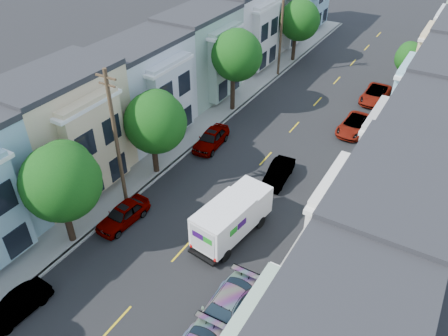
% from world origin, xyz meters
% --- Properties ---
extents(ground, '(160.00, 160.00, 0.00)m').
position_xyz_m(ground, '(0.00, 0.00, 0.00)').
color(ground, black).
rests_on(ground, ground).
extents(road_slab, '(12.00, 70.00, 0.02)m').
position_xyz_m(road_slab, '(0.00, 15.00, 0.01)').
color(road_slab, black).
rests_on(road_slab, ground).
extents(curb_left, '(0.30, 70.00, 0.15)m').
position_xyz_m(curb_left, '(-6.05, 15.00, 0.07)').
color(curb_left, gray).
rests_on(curb_left, ground).
extents(curb_right, '(0.30, 70.00, 0.15)m').
position_xyz_m(curb_right, '(6.05, 15.00, 0.07)').
color(curb_right, gray).
rests_on(curb_right, ground).
extents(sidewalk_left, '(2.60, 70.00, 0.15)m').
position_xyz_m(sidewalk_left, '(-7.35, 15.00, 0.07)').
color(sidewalk_left, gray).
rests_on(sidewalk_left, ground).
extents(sidewalk_right, '(2.60, 70.00, 0.15)m').
position_xyz_m(sidewalk_right, '(7.35, 15.00, 0.07)').
color(sidewalk_right, gray).
rests_on(sidewalk_right, ground).
extents(centerline, '(0.12, 70.00, 0.01)m').
position_xyz_m(centerline, '(0.00, 15.00, 0.00)').
color(centerline, gold).
rests_on(centerline, ground).
extents(townhouse_row_left, '(5.00, 70.00, 8.50)m').
position_xyz_m(townhouse_row_left, '(-11.15, 15.00, 0.00)').
color(townhouse_row_left, '#B5B3AF').
rests_on(townhouse_row_left, ground).
extents(townhouse_row_right, '(5.00, 70.00, 8.50)m').
position_xyz_m(townhouse_row_right, '(11.15, 15.00, 0.00)').
color(townhouse_row_right, '#B5B3AF').
rests_on(townhouse_row_right, ground).
extents(tree_b, '(4.70, 4.70, 7.25)m').
position_xyz_m(tree_b, '(-6.30, -2.85, 4.88)').
color(tree_b, black).
rests_on(tree_b, ground).
extents(tree_c, '(4.62, 4.62, 6.90)m').
position_xyz_m(tree_c, '(-6.30, 5.94, 4.58)').
color(tree_c, black).
rests_on(tree_c, ground).
extents(tree_d, '(4.70, 4.70, 8.01)m').
position_xyz_m(tree_d, '(-6.30, 18.03, 5.64)').
color(tree_d, black).
rests_on(tree_d, ground).
extents(tree_e, '(4.70, 4.70, 7.30)m').
position_xyz_m(tree_e, '(-6.30, 32.94, 4.93)').
color(tree_e, black).
rests_on(tree_e, ground).
extents(tree_far_r, '(3.10, 3.10, 5.53)m').
position_xyz_m(tree_far_r, '(6.89, 29.95, 3.93)').
color(tree_far_r, black).
rests_on(tree_far_r, ground).
extents(utility_pole_near, '(1.60, 0.26, 10.00)m').
position_xyz_m(utility_pole_near, '(-6.30, 2.00, 5.15)').
color(utility_pole_near, '#42301E').
rests_on(utility_pole_near, ground).
extents(utility_pole_far, '(1.60, 0.26, 10.00)m').
position_xyz_m(utility_pole_far, '(-6.30, 28.00, 5.15)').
color(utility_pole_far, '#42301E').
rests_on(utility_pole_far, ground).
extents(fedex_truck, '(2.29, 5.95, 2.86)m').
position_xyz_m(fedex_truck, '(2.01, 2.83, 1.59)').
color(fedex_truck, white).
rests_on(fedex_truck, ground).
extents(lead_sedan, '(1.77, 4.12, 1.34)m').
position_xyz_m(lead_sedan, '(2.10, 9.86, 0.67)').
color(lead_sedan, black).
rests_on(lead_sedan, ground).
extents(parked_left_b, '(1.49, 3.76, 1.23)m').
position_xyz_m(parked_left_b, '(-4.90, -8.33, 0.62)').
color(parked_left_b, black).
rests_on(parked_left_b, ground).
extents(parked_left_c, '(1.88, 4.37, 1.39)m').
position_xyz_m(parked_left_c, '(-4.90, 0.17, 0.69)').
color(parked_left_c, '#A4A4A4').
rests_on(parked_left_c, ground).
extents(parked_left_d, '(2.17, 4.77, 1.50)m').
position_xyz_m(parked_left_d, '(-4.90, 11.37, 0.75)').
color(parked_left_d, '#541608').
rests_on(parked_left_d, ground).
extents(parked_right_b, '(2.18, 5.10, 1.53)m').
position_xyz_m(parked_right_b, '(4.90, -3.03, 0.76)').
color(parked_right_b, white).
rests_on(parked_right_b, ground).
extents(parked_right_c, '(2.45, 4.91, 1.34)m').
position_xyz_m(parked_right_c, '(4.90, 19.98, 0.67)').
color(parked_right_c, black).
rests_on(parked_right_c, ground).
extents(parked_right_d, '(2.35, 5.04, 1.40)m').
position_xyz_m(parked_right_d, '(4.90, 27.10, 0.70)').
color(parked_right_d, black).
rests_on(parked_right_d, ground).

